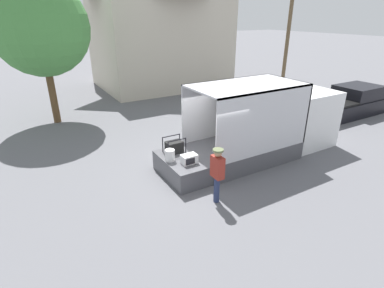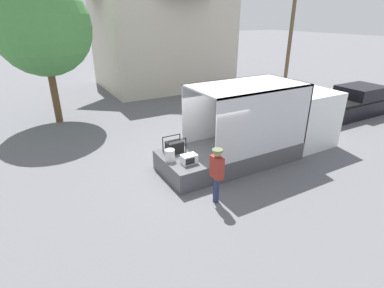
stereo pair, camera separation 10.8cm
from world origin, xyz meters
TOP-DOWN VIEW (x-y plane):
  - ground_plane at (0.00, 0.00)m, footprint 160.00×160.00m
  - box_truck at (3.95, 0.00)m, footprint 6.49×2.30m
  - tailgate_deck at (-0.64, 0.00)m, footprint 1.27×2.19m
  - microwave at (-0.60, -0.46)m, footprint 0.52×0.35m
  - portable_generator at (-0.61, 0.56)m, footprint 0.73×0.50m
  - orange_bucket at (-1.07, 0.04)m, footprint 0.33×0.33m
  - worker_person at (-0.47, -1.91)m, footprint 0.32×0.44m
  - pickup_truck_black at (11.17, 1.56)m, footprint 5.50×2.05m
  - house_backdrop at (5.07, 14.04)m, footprint 9.64×7.68m
  - utility_pole at (13.19, 8.69)m, footprint 1.80×0.28m
  - street_tree at (-3.60, 8.52)m, footprint 4.59×4.59m

SIDE VIEW (x-z plane):
  - ground_plane at x=0.00m, z-range 0.00..0.00m
  - tailgate_deck at x=-0.64m, z-range 0.00..0.71m
  - pickup_truck_black at x=11.17m, z-range -0.15..1.43m
  - microwave at x=-0.60m, z-range 0.71..1.02m
  - orange_bucket at x=-1.07m, z-range 0.71..1.11m
  - portable_generator at x=-0.61m, z-range 0.63..1.22m
  - box_truck at x=3.95m, z-range -0.49..2.50m
  - worker_person at x=-0.47m, z-range 0.21..1.97m
  - utility_pole at x=13.19m, z-range 0.15..7.72m
  - house_backdrop at x=5.07m, z-range 0.08..8.60m
  - street_tree at x=-3.60m, z-range 1.20..8.22m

